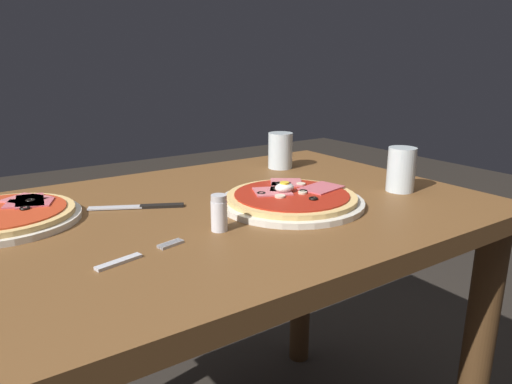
% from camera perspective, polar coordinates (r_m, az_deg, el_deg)
% --- Properties ---
extents(dining_table, '(1.19, 0.77, 0.75)m').
position_cam_1_polar(dining_table, '(1.02, -5.85, -8.79)').
color(dining_table, brown).
rests_on(dining_table, ground).
extents(pizza_foreground, '(0.31, 0.31, 0.05)m').
position_cam_1_polar(pizza_foreground, '(0.99, 4.34, -0.87)').
color(pizza_foreground, silver).
rests_on(pizza_foreground, dining_table).
extents(pizza_across_left, '(0.28, 0.28, 0.03)m').
position_cam_1_polar(pizza_across_left, '(1.01, -28.44, -2.62)').
color(pizza_across_left, silver).
rests_on(pizza_across_left, dining_table).
extents(water_glass_near, '(0.07, 0.07, 0.10)m').
position_cam_1_polar(water_glass_near, '(1.33, 2.99, 4.82)').
color(water_glass_near, silver).
rests_on(water_glass_near, dining_table).
extents(water_glass_far, '(0.06, 0.06, 0.10)m').
position_cam_1_polar(water_glass_far, '(1.14, 17.28, 2.30)').
color(water_glass_far, silver).
rests_on(water_glass_far, dining_table).
extents(fork, '(0.16, 0.05, 0.00)m').
position_cam_1_polar(fork, '(0.76, -14.57, -7.61)').
color(fork, silver).
rests_on(fork, dining_table).
extents(knife, '(0.18, 0.11, 0.01)m').
position_cam_1_polar(knife, '(1.00, -13.60, -1.73)').
color(knife, silver).
rests_on(knife, dining_table).
extents(salt_shaker, '(0.03, 0.03, 0.07)m').
position_cam_1_polar(salt_shaker, '(0.84, -4.54, -2.58)').
color(salt_shaker, white).
rests_on(salt_shaker, dining_table).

